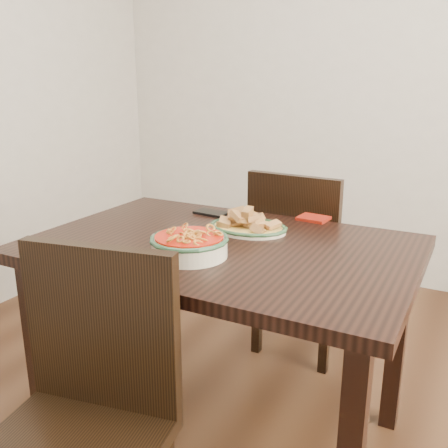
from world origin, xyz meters
The scene contains 9 objects.
floor centered at (0.00, 0.00, 0.00)m, with size 3.50×3.50×0.00m, color #382011.
wall_back centered at (0.00, 1.75, 1.30)m, with size 3.50×0.10×2.60m, color beige.
dining_table centered at (-0.07, -0.03, 0.66)m, with size 1.26×0.84×0.75m.
chair_far centered at (-0.01, 0.63, 0.50)m, with size 0.45×0.45×0.89m.
chair_near centered at (-0.11, -0.67, 0.50)m, with size 0.49×0.49×0.89m.
fish_plate centered at (-0.04, 0.13, 0.79)m, with size 0.28×0.22×0.11m.
noodle_bowl centered at (-0.09, -0.19, 0.79)m, with size 0.25×0.25×0.08m.
smartphone centered at (-0.28, 0.27, 0.76)m, with size 0.13×0.07×0.01m, color black.
napkin centered at (0.12, 0.38, 0.76)m, with size 0.11×0.09×0.01m, color maroon.
Camera 1 is at (0.68, -1.43, 1.28)m, focal length 40.00 mm.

